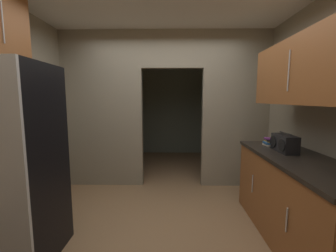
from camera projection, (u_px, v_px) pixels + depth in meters
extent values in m
plane|color=#93704C|center=(161.00, 234.00, 2.47)|extent=(20.00, 20.00, 0.00)
cube|color=silver|center=(162.00, 0.00, 2.57)|extent=(3.92, 6.95, 0.06)
cube|color=gray|center=(103.00, 110.00, 3.78)|extent=(1.36, 0.12, 2.64)
cube|color=gray|center=(235.00, 110.00, 3.74)|extent=(1.12, 0.12, 2.64)
cube|color=gray|center=(172.00, 49.00, 3.64)|extent=(1.04, 0.12, 0.62)
cube|color=gray|center=(168.00, 106.00, 6.11)|extent=(3.52, 0.10, 2.64)
cube|color=gray|center=(92.00, 108.00, 4.96)|extent=(0.10, 2.36, 2.64)
cube|color=gray|center=(243.00, 108.00, 4.90)|extent=(0.10, 2.36, 2.64)
cube|color=black|center=(13.00, 164.00, 2.02)|extent=(0.73, 0.68, 1.83)
cube|color=brown|center=(297.00, 203.00, 2.28)|extent=(0.62, 1.83, 0.88)
cube|color=black|center=(301.00, 160.00, 2.22)|extent=(0.66, 1.83, 0.04)
cylinder|color=#B7BABC|center=(287.00, 220.00, 1.88)|extent=(0.01, 0.01, 0.22)
cylinder|color=#B7BABC|center=(252.00, 184.00, 2.68)|extent=(0.01, 0.01, 0.22)
cube|color=brown|center=(308.00, 71.00, 2.11)|extent=(0.34, 1.65, 0.66)
cylinder|color=#B7BABC|center=(289.00, 71.00, 2.12)|extent=(0.01, 0.01, 0.39)
cylinder|color=#B7BABC|center=(2.00, 17.00, 1.94)|extent=(0.01, 0.01, 0.46)
cube|color=black|center=(285.00, 143.00, 2.48)|extent=(0.16, 0.34, 0.19)
cylinder|color=#262626|center=(285.00, 133.00, 2.47)|extent=(0.02, 0.24, 0.02)
cylinder|color=black|center=(282.00, 145.00, 2.38)|extent=(0.01, 0.14, 0.14)
cylinder|color=black|center=(273.00, 142.00, 2.59)|extent=(0.01, 0.14, 0.14)
cube|color=beige|center=(270.00, 145.00, 2.82)|extent=(0.15, 0.16, 0.02)
cube|color=#2D609E|center=(269.00, 143.00, 2.81)|extent=(0.12, 0.13, 0.03)
cube|color=gold|center=(270.00, 141.00, 2.81)|extent=(0.11, 0.14, 0.02)
cube|color=black|center=(270.00, 140.00, 2.81)|extent=(0.12, 0.15, 0.01)
cube|color=#8C3893|center=(270.00, 139.00, 2.82)|extent=(0.14, 0.13, 0.02)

